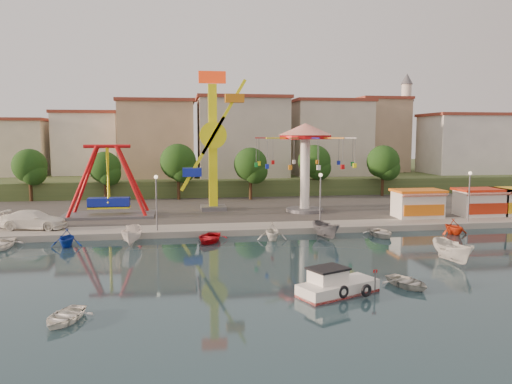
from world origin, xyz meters
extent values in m
plane|color=#122A33|center=(0.00, 0.00, 0.00)|extent=(200.00, 200.00, 0.00)
cube|color=#9E998E|center=(0.00, 62.00, 0.30)|extent=(200.00, 100.00, 0.60)
cube|color=#4C4944|center=(0.00, 30.00, 0.60)|extent=(90.00, 28.00, 0.01)
cube|color=#384C26|center=(0.00, 67.00, 1.50)|extent=(200.00, 60.00, 3.00)
cube|color=#59595E|center=(-13.63, 22.15, 0.75)|extent=(10.00, 5.00, 0.30)
cube|color=#1221A4|center=(-13.63, 22.15, 2.20)|extent=(4.50, 1.40, 1.00)
cylinder|color=#B30E10|center=(-13.63, 22.15, 8.40)|extent=(5.00, 0.40, 0.40)
cube|color=#59595E|center=(-1.83, 25.33, 0.85)|extent=(3.00, 3.00, 0.50)
cube|color=yellow|center=(-1.83, 25.33, 8.10)|extent=(1.00, 1.00, 15.00)
cube|color=#F1340D|center=(-1.83, 25.33, 16.40)|extent=(3.20, 0.50, 1.40)
cylinder|color=yellow|center=(-1.83, 24.53, 9.60)|extent=(3.20, 0.50, 3.20)
cube|color=yellow|center=(-0.56, 24.33, 11.76)|extent=(5.36, 0.35, 8.80)
cube|color=#CC7012|center=(0.70, 24.33, 13.91)|extent=(2.20, 1.20, 1.00)
cylinder|color=#59595E|center=(8.77, 22.31, 0.80)|extent=(4.40, 4.40, 0.40)
cylinder|color=white|center=(8.77, 22.31, 5.10)|extent=(1.10, 1.10, 9.00)
cylinder|color=#B30E10|center=(8.77, 22.31, 9.40)|extent=(6.00, 6.00, 0.50)
cone|color=red|center=(8.77, 22.31, 10.30)|extent=(6.40, 6.40, 1.40)
cube|color=white|center=(20.08, 16.50, 2.00)|extent=(5.00, 3.00, 2.80)
cube|color=orange|center=(20.08, 16.50, 3.55)|extent=(5.40, 3.40, 0.25)
cube|color=red|center=(20.08, 14.80, 3.20)|extent=(5.00, 0.77, 0.43)
cube|color=white|center=(27.54, 16.50, 2.00)|extent=(5.00, 3.00, 2.80)
cube|color=red|center=(27.54, 16.50, 3.55)|extent=(5.40, 3.40, 0.25)
cube|color=red|center=(27.54, 14.80, 3.20)|extent=(5.00, 0.77, 0.43)
cylinder|color=#59595E|center=(-8.00, 13.00, 3.10)|extent=(0.14, 0.14, 5.00)
cylinder|color=#59595E|center=(8.00, 13.00, 3.10)|extent=(0.14, 0.14, 5.00)
cylinder|color=#59595E|center=(24.00, 13.00, 3.10)|extent=(0.14, 0.14, 5.00)
cylinder|color=#382314|center=(-26.00, 36.98, 2.40)|extent=(0.44, 0.44, 3.60)
sphere|color=black|center=(-26.00, 36.98, 5.49)|extent=(4.60, 4.60, 4.60)
cylinder|color=#382314|center=(-16.00, 36.24, 2.30)|extent=(0.44, 0.44, 3.40)
sphere|color=black|center=(-16.00, 36.24, 5.22)|extent=(4.35, 4.35, 4.35)
cylinder|color=#382314|center=(-6.00, 35.81, 2.56)|extent=(0.44, 0.44, 3.92)
sphere|color=black|center=(-6.00, 35.81, 5.94)|extent=(5.02, 5.02, 5.02)
cylinder|color=#382314|center=(4.00, 34.36, 2.43)|extent=(0.44, 0.44, 3.66)
sphere|color=black|center=(4.00, 34.36, 5.58)|extent=(4.68, 4.68, 4.68)
cylinder|color=#382314|center=(14.00, 37.35, 2.50)|extent=(0.44, 0.44, 3.80)
sphere|color=black|center=(14.00, 37.35, 5.77)|extent=(4.86, 4.86, 4.86)
cylinder|color=#382314|center=(24.00, 35.54, 2.49)|extent=(0.44, 0.44, 3.77)
sphere|color=black|center=(24.00, 35.54, 5.73)|extent=(4.83, 4.83, 4.83)
cube|color=silver|center=(-21.33, 51.38, 7.32)|extent=(12.33, 9.01, 8.63)
cube|color=tan|center=(-8.19, 51.96, 8.62)|extent=(11.95, 9.28, 11.23)
cube|color=beige|center=(5.60, 48.80, 7.60)|extent=(12.59, 10.50, 9.20)
cube|color=beige|center=(19.07, 52.20, 7.62)|extent=(10.75, 9.23, 9.24)
cube|color=tan|center=(32.37, 50.33, 8.61)|extent=(12.77, 10.96, 11.21)
cube|color=silver|center=(44.15, 48.77, 9.18)|extent=(8.23, 8.98, 12.36)
cube|color=beige|center=(56.03, 53.70, 7.38)|extent=(11.59, 10.93, 8.76)
cylinder|color=silver|center=(36.00, 54.00, 11.00)|extent=(1.80, 1.80, 16.00)
cylinder|color=#59595E|center=(36.00, 54.00, 16.00)|extent=(2.80, 2.80, 0.30)
cone|color=#59595E|center=(36.00, 54.00, 20.00)|extent=(2.20, 2.20, 2.00)
cube|color=white|center=(3.64, -6.29, 0.31)|extent=(5.46, 3.86, 0.92)
cube|color=#B30E10|center=(3.64, -6.29, 0.08)|extent=(5.46, 3.86, 0.16)
cube|color=white|center=(3.02, -6.18, 1.07)|extent=(2.49, 2.24, 0.92)
cube|color=black|center=(3.02, -6.18, 1.59)|extent=(2.76, 2.51, 0.12)
torus|color=black|center=(3.64, -7.31, 0.46)|extent=(0.79, 0.50, 0.78)
torus|color=black|center=(5.07, -7.26, 0.46)|extent=(0.79, 0.50, 0.78)
imported|color=silver|center=(8.46, -5.59, 0.33)|extent=(3.24, 3.80, 0.67)
imported|color=white|center=(-11.78, -8.60, 0.32)|extent=(3.07, 3.64, 0.64)
imported|color=silver|center=(14.55, -0.39, 0.88)|extent=(1.85, 4.62, 1.77)
imported|color=white|center=(-19.80, 15.55, 1.50)|extent=(6.56, 3.65, 1.80)
imported|color=white|center=(-21.03, 9.80, 0.43)|extent=(3.20, 4.31, 0.86)
imported|color=#1337AC|center=(-15.56, 9.80, 0.78)|extent=(2.62, 3.02, 1.57)
imported|color=silver|center=(-10.02, 9.80, 0.81)|extent=(1.85, 4.30, 1.62)
imported|color=red|center=(-3.23, 9.80, 0.41)|extent=(3.85, 4.59, 0.81)
imported|color=white|center=(2.54, 9.80, 0.83)|extent=(3.07, 3.44, 1.66)
imported|color=#5A5A5F|center=(7.68, 9.80, 0.80)|extent=(2.39, 4.38, 1.60)
imported|color=silver|center=(13.10, 9.80, 0.39)|extent=(2.78, 3.82, 0.78)
imported|color=red|center=(20.56, 9.80, 0.77)|extent=(2.77, 3.13, 1.54)
camera|label=1|loc=(-5.70, -34.60, 9.60)|focal=35.00mm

